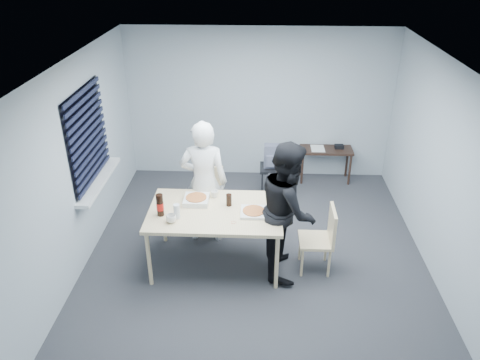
{
  "coord_description": "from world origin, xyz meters",
  "views": [
    {
      "loc": [
        0.01,
        -5.16,
        3.86
      ],
      "look_at": [
        -0.22,
        0.1,
        1.1
      ],
      "focal_mm": 35.0,
      "sensor_mm": 36.0,
      "label": 1
    }
  ],
  "objects_px": {
    "person_black": "(288,210)",
    "backpack": "(273,157)",
    "side_table": "(326,153)",
    "mug_b": "(214,194)",
    "dining_table": "(215,214)",
    "mug_a": "(171,219)",
    "stool": "(272,173)",
    "soda_bottle": "(160,205)",
    "chair_right": "(323,235)",
    "person_white": "(204,182)",
    "chair_far": "(209,193)"
  },
  "relations": [
    {
      "from": "chair_right",
      "to": "soda_bottle",
      "type": "xyz_separation_m",
      "value": [
        -2.02,
        -0.09,
        0.44
      ]
    },
    {
      "from": "person_white",
      "to": "dining_table",
      "type": "bearing_deg",
      "value": 109.06
    },
    {
      "from": "dining_table",
      "to": "mug_a",
      "type": "xyz_separation_m",
      "value": [
        -0.5,
        -0.3,
        0.11
      ]
    },
    {
      "from": "chair_right",
      "to": "soda_bottle",
      "type": "relative_size",
      "value": 3.11
    },
    {
      "from": "dining_table",
      "to": "soda_bottle",
      "type": "relative_size",
      "value": 5.82
    },
    {
      "from": "person_white",
      "to": "mug_b",
      "type": "xyz_separation_m",
      "value": [
        0.17,
        -0.26,
        -0.03
      ]
    },
    {
      "from": "person_black",
      "to": "mug_a",
      "type": "relative_size",
      "value": 14.39
    },
    {
      "from": "chair_far",
      "to": "chair_right",
      "type": "relative_size",
      "value": 1.0
    },
    {
      "from": "chair_far",
      "to": "dining_table",
      "type": "bearing_deg",
      "value": -78.69
    },
    {
      "from": "backpack",
      "to": "mug_a",
      "type": "height_order",
      "value": "backpack"
    },
    {
      "from": "chair_far",
      "to": "mug_a",
      "type": "distance_m",
      "value": 1.36
    },
    {
      "from": "person_white",
      "to": "side_table",
      "type": "relative_size",
      "value": 1.98
    },
    {
      "from": "mug_b",
      "to": "soda_bottle",
      "type": "relative_size",
      "value": 0.35
    },
    {
      "from": "dining_table",
      "to": "side_table",
      "type": "bearing_deg",
      "value": 55.43
    },
    {
      "from": "chair_right",
      "to": "mug_b",
      "type": "height_order",
      "value": "mug_b"
    },
    {
      "from": "backpack",
      "to": "mug_b",
      "type": "relative_size",
      "value": 3.87
    },
    {
      "from": "mug_a",
      "to": "person_black",
      "type": "bearing_deg",
      "value": 9.35
    },
    {
      "from": "side_table",
      "to": "mug_b",
      "type": "relative_size",
      "value": 8.96
    },
    {
      "from": "person_black",
      "to": "side_table",
      "type": "bearing_deg",
      "value": -17.43
    },
    {
      "from": "dining_table",
      "to": "mug_b",
      "type": "xyz_separation_m",
      "value": [
        -0.04,
        0.33,
        0.1
      ]
    },
    {
      "from": "person_black",
      "to": "soda_bottle",
      "type": "relative_size",
      "value": 6.18
    },
    {
      "from": "chair_right",
      "to": "side_table",
      "type": "height_order",
      "value": "chair_right"
    },
    {
      "from": "chair_far",
      "to": "side_table",
      "type": "distance_m",
      "value": 2.4
    },
    {
      "from": "mug_b",
      "to": "side_table",
      "type": "bearing_deg",
      "value": 50.85
    },
    {
      "from": "mug_b",
      "to": "person_black",
      "type": "bearing_deg",
      "value": -22.83
    },
    {
      "from": "mug_a",
      "to": "soda_bottle",
      "type": "height_order",
      "value": "soda_bottle"
    },
    {
      "from": "person_white",
      "to": "stool",
      "type": "relative_size",
      "value": 3.24
    },
    {
      "from": "person_black",
      "to": "backpack",
      "type": "distance_m",
      "value": 1.88
    },
    {
      "from": "person_black",
      "to": "mug_b",
      "type": "relative_size",
      "value": 17.7
    },
    {
      "from": "side_table",
      "to": "stool",
      "type": "relative_size",
      "value": 1.64
    },
    {
      "from": "dining_table",
      "to": "mug_a",
      "type": "distance_m",
      "value": 0.59
    },
    {
      "from": "backpack",
      "to": "side_table",
      "type": "bearing_deg",
      "value": 20.6
    },
    {
      "from": "chair_right",
      "to": "backpack",
      "type": "xyz_separation_m",
      "value": [
        -0.61,
        1.86,
        0.22
      ]
    },
    {
      "from": "chair_far",
      "to": "mug_b",
      "type": "height_order",
      "value": "mug_b"
    },
    {
      "from": "dining_table",
      "to": "person_white",
      "type": "bearing_deg",
      "value": 109.06
    },
    {
      "from": "stool",
      "to": "mug_a",
      "type": "relative_size",
      "value": 4.44
    },
    {
      "from": "person_white",
      "to": "mug_b",
      "type": "height_order",
      "value": "person_white"
    },
    {
      "from": "dining_table",
      "to": "chair_right",
      "type": "xyz_separation_m",
      "value": [
        1.36,
        -0.06,
        -0.24
      ]
    },
    {
      "from": "mug_a",
      "to": "soda_bottle",
      "type": "bearing_deg",
      "value": 136.13
    },
    {
      "from": "soda_bottle",
      "to": "mug_a",
      "type": "bearing_deg",
      "value": -43.87
    },
    {
      "from": "person_white",
      "to": "mug_a",
      "type": "xyz_separation_m",
      "value": [
        -0.29,
        -0.89,
        -0.03
      ]
    },
    {
      "from": "person_black",
      "to": "soda_bottle",
      "type": "xyz_separation_m",
      "value": [
        -1.56,
        -0.08,
        0.06
      ]
    },
    {
      "from": "person_black",
      "to": "backpack",
      "type": "xyz_separation_m",
      "value": [
        -0.15,
        1.87,
        -0.15
      ]
    },
    {
      "from": "dining_table",
      "to": "stool",
      "type": "bearing_deg",
      "value": 67.48
    },
    {
      "from": "person_black",
      "to": "mug_a",
      "type": "distance_m",
      "value": 1.42
    },
    {
      "from": "chair_right",
      "to": "side_table",
      "type": "relative_size",
      "value": 0.99
    },
    {
      "from": "stool",
      "to": "mug_b",
      "type": "relative_size",
      "value": 5.46
    },
    {
      "from": "chair_far",
      "to": "side_table",
      "type": "height_order",
      "value": "chair_far"
    },
    {
      "from": "backpack",
      "to": "soda_bottle",
      "type": "distance_m",
      "value": 2.41
    },
    {
      "from": "side_table",
      "to": "backpack",
      "type": "relative_size",
      "value": 2.31
    }
  ]
}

